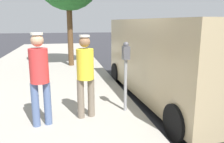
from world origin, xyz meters
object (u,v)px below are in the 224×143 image
(parking_meter_near, at_px, (126,65))
(parked_van, at_px, (172,58))
(pedestrian_in_red, at_px, (39,74))
(pedestrian_in_yellow, at_px, (85,71))

(parking_meter_near, distance_m, parked_van, 1.74)
(parking_meter_near, distance_m, pedestrian_in_red, 1.78)
(pedestrian_in_red, relative_size, pedestrian_in_yellow, 1.04)
(parking_meter_near, relative_size, pedestrian_in_yellow, 0.90)
(pedestrian_in_yellow, xyz_separation_m, parked_van, (-2.38, -1.04, 0.04))
(pedestrian_in_red, height_order, pedestrian_in_yellow, pedestrian_in_red)
(parking_meter_near, height_order, parked_van, parked_van)
(parked_van, bearing_deg, parking_meter_near, 30.19)
(pedestrian_in_red, xyz_separation_m, pedestrian_in_yellow, (-0.86, -0.21, -0.04))
(pedestrian_in_red, bearing_deg, parked_van, -158.79)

